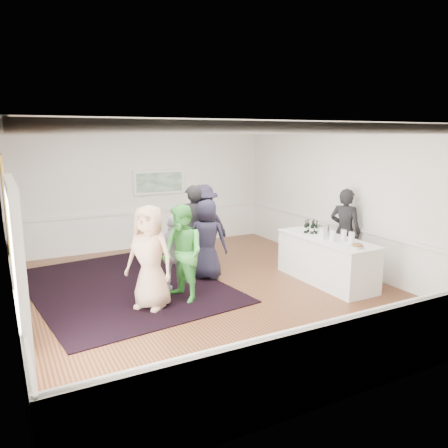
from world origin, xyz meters
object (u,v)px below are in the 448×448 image
bartender (345,231)px  nut_bowl (357,246)px  guest_navy (207,239)px  guest_green (182,253)px  guest_dark_a (203,226)px  ice_bucket (323,230)px  guest_lilac (175,255)px  serving_table (326,260)px  guest_dark_b (193,230)px  guest_tan (150,257)px

bartender → nut_bowl: 1.47m
guest_navy → guest_green: bearing=86.2°
guest_green → guest_dark_a: bearing=131.5°
bartender → guest_navy: size_ratio=1.11×
guest_navy → ice_bucket: guest_navy is taller
guest_navy → guest_lilac: bearing=69.2°
serving_table → guest_dark_b: bearing=141.0°
guest_dark_b → nut_bowl: guest_dark_b is taller
bartender → guest_tan: (-4.49, 0.05, -0.02)m
guest_dark_b → ice_bucket: guest_dark_b is taller
ice_bucket → guest_tan: bearing=178.1°
serving_table → guest_green: guest_green is taller
serving_table → bartender: bearing=21.8°
guest_navy → ice_bucket: 2.48m
guest_green → guest_dark_a: (1.28, 1.84, 0.06)m
bartender → ice_bucket: bartender is taller
serving_table → guest_navy: size_ratio=1.37×
guest_dark_b → guest_navy: (0.13, -0.45, -0.14)m
bartender → guest_green: (-3.84, 0.12, -0.05)m
bartender → ice_bucket: size_ratio=7.35×
serving_table → guest_lilac: size_ratio=1.53×
guest_dark_a → nut_bowl: guest_dark_a is taller
guest_green → ice_bucket: bearing=72.9°
serving_table → nut_bowl: bearing=-93.6°
guest_green → guest_lilac: (0.02, 0.46, -0.14)m
guest_lilac → guest_dark_a: size_ratio=0.80×
guest_lilac → bartender: bearing=-161.0°
guest_dark_a → guest_dark_b: 0.64m
guest_green → serving_table: bearing=68.5°
guest_green → guest_dark_b: (0.83, 1.40, 0.09)m
guest_lilac → ice_bucket: 3.21m
ice_bucket → guest_green: bearing=176.6°
guest_tan → ice_bucket: size_ratio=7.20×
guest_navy → nut_bowl: bearing=173.4°
serving_table → guest_dark_a: size_ratio=1.22×
guest_dark_a → nut_bowl: (1.73, -3.18, 0.03)m
bartender → nut_bowl: bartender is taller
ice_bucket → guest_dark_b: bearing=145.7°
serving_table → guest_dark_b: (-2.24, 1.82, 0.52)m
serving_table → guest_lilac: 3.19m
guest_green → guest_navy: size_ratio=1.05×
bartender → guest_dark_b: size_ratio=0.96×
guest_dark_a → guest_navy: bearing=68.6°
guest_lilac → nut_bowl: (3.00, -1.79, 0.22)m
guest_navy → nut_bowl: guest_navy is taller
guest_tan → guest_lilac: guest_tan is taller
guest_navy → nut_bowl: 3.08m
guest_green → guest_lilac: bearing=163.9°
guest_dark_b → nut_bowl: 3.50m
ice_bucket → nut_bowl: ice_bucket is taller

